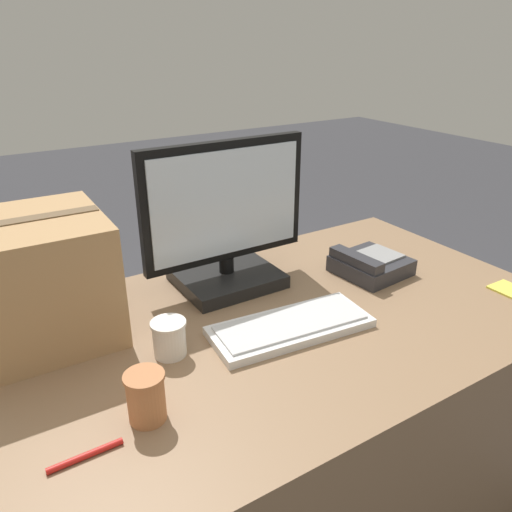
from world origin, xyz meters
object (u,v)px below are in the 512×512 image
Objects in this scene: keyboard at (291,326)px; pen_marker at (86,456)px; paper_cup_left at (146,397)px; sticky_note_pad at (508,289)px; desk_phone at (370,264)px; paper_cup_right at (170,338)px; monitor at (226,229)px; cardboard_box at (35,280)px.

keyboard is 0.57m from pen_marker.
paper_cup_left reaches higher than sticky_note_pad.
desk_phone is 1.00m from pen_marker.
paper_cup_right is at bearing 55.17° from paper_cup_left.
keyboard reaches higher than pen_marker.
paper_cup_left is at bearing -134.10° from monitor.
pen_marker is 1.23m from sticky_note_pad.
monitor is at bearing 40.74° from paper_cup_right.
desk_phone reaches higher than sticky_note_pad.
keyboard is at bearing -12.37° from paper_cup_right.
paper_cup_left is (-0.42, -0.11, 0.04)m from keyboard.
pen_marker is (-0.25, -0.21, -0.04)m from paper_cup_right.
paper_cup_left is at bearing -124.83° from paper_cup_right.
keyboard is at bearing -30.41° from cardboard_box.
paper_cup_left is (-0.83, -0.25, 0.02)m from desk_phone.
desk_phone is 2.56× the size of sticky_note_pad.
desk_phone is 0.96m from cardboard_box.
paper_cup_left is 1.23× the size of sticky_note_pad.
cardboard_box is (-0.23, 0.25, 0.11)m from paper_cup_right.
paper_cup_right reaches higher than desk_phone.
paper_cup_left is 0.30× the size of cardboard_box.
paper_cup_left is at bearing -159.90° from keyboard.
paper_cup_left is 1.19× the size of paper_cup_right.
paper_cup_right is 1.04× the size of sticky_note_pad.
keyboard is 0.44m from paper_cup_left.
sticky_note_pad is at bearing -7.80° from keyboard.
monitor reaches higher than cardboard_box.
cardboard_box is 4.11× the size of sticky_note_pad.
keyboard is 4.85× the size of paper_cup_right.
keyboard is 0.64m from cardboard_box.
keyboard is 3.17× the size of pen_marker.
pen_marker is at bearing -168.46° from desk_phone.
cardboard_box is at bearing -179.77° from monitor.
paper_cup_right is at bearing 173.17° from keyboard.
cardboard_box is 1.31m from sticky_note_pad.
cardboard_box is 0.49m from pen_marker.
cardboard_box is at bearing 133.37° from paper_cup_right.
cardboard_box reaches higher than sticky_note_pad.
monitor is 0.53m from cardboard_box.
cardboard_box is at bearing 158.60° from sticky_note_pad.
paper_cup_right is (-0.30, 0.07, 0.03)m from keyboard.
keyboard reaches higher than sticky_note_pad.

